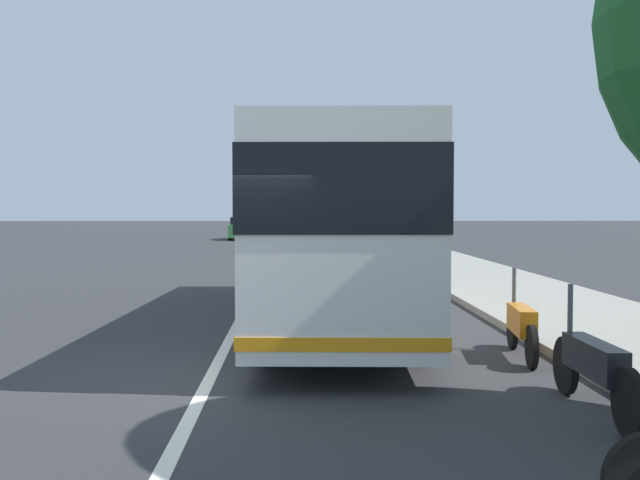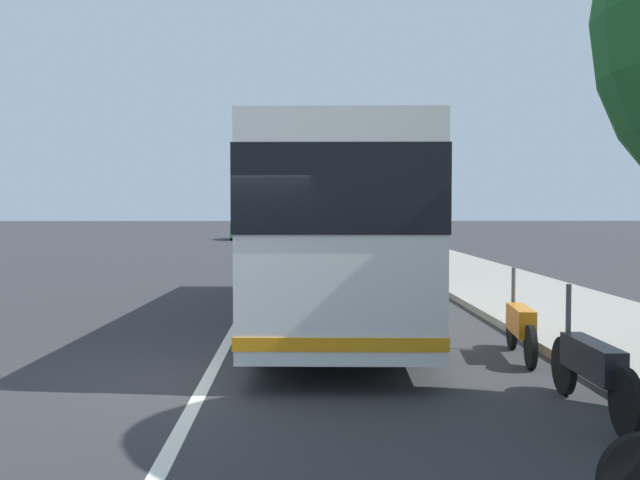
# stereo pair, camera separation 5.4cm
# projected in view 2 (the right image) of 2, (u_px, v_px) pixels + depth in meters

# --- Properties ---
(ground_plane) EXTENTS (220.00, 220.00, 0.00)m
(ground_plane) POSITION_uv_depth(u_px,v_px,m) (208.00, 379.00, 9.54)
(ground_plane) COLOR #2D2D30
(sidewalk_curb) EXTENTS (110.00, 3.60, 0.14)m
(sidewalk_curb) POSITION_uv_depth(u_px,v_px,m) (506.00, 287.00, 19.70)
(sidewalk_curb) COLOR gray
(sidewalk_curb) RESTS_ON ground
(lane_divider_line) EXTENTS (110.00, 0.16, 0.01)m
(lane_divider_line) POSITION_uv_depth(u_px,v_px,m) (255.00, 291.00, 19.52)
(lane_divider_line) COLOR silver
(lane_divider_line) RESTS_ON ground
(coach_bus) EXTENTS (11.83, 3.00, 3.27)m
(coach_bus) POSITION_uv_depth(u_px,v_px,m) (338.00, 221.00, 14.34)
(coach_bus) COLOR silver
(coach_bus) RESTS_ON ground
(motorcycle_by_tree) EXTENTS (2.35, 0.25, 1.28)m
(motorcycle_by_tree) POSITION_uv_depth(u_px,v_px,m) (592.00, 367.00, 7.89)
(motorcycle_by_tree) COLOR black
(motorcycle_by_tree) RESTS_ON ground
(motorcycle_angled) EXTENTS (2.04, 0.36, 1.24)m
(motorcycle_angled) POSITION_uv_depth(u_px,v_px,m) (521.00, 326.00, 10.82)
(motorcycle_angled) COLOR black
(motorcycle_angled) RESTS_ON ground
(car_behind_bus) EXTENTS (4.16, 1.91, 1.50)m
(car_behind_bus) POSITION_uv_depth(u_px,v_px,m) (311.00, 237.00, 36.42)
(car_behind_bus) COLOR black
(car_behind_bus) RESTS_ON ground
(car_far_distant) EXTENTS (4.54, 1.90, 1.49)m
(car_far_distant) POSITION_uv_depth(u_px,v_px,m) (245.00, 229.00, 50.60)
(car_far_distant) COLOR #2D7238
(car_far_distant) RESTS_ON ground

